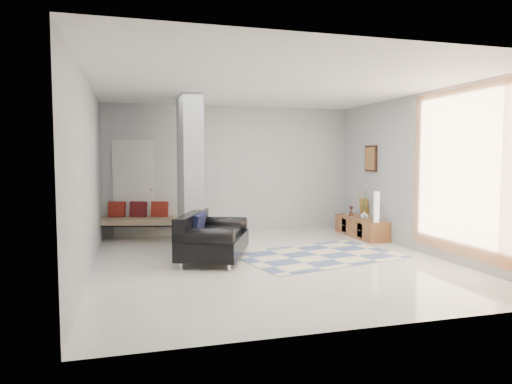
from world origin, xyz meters
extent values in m
plane|color=white|center=(0.00, 0.00, 0.00)|extent=(6.00, 6.00, 0.00)
plane|color=white|center=(0.00, 0.00, 2.80)|extent=(6.00, 6.00, 0.00)
plane|color=#ABAEB0|center=(0.00, 3.00, 1.40)|extent=(6.00, 0.00, 6.00)
plane|color=#ABAEB0|center=(0.00, -3.00, 1.40)|extent=(6.00, 0.00, 6.00)
plane|color=#ABAEB0|center=(-2.75, 0.00, 1.40)|extent=(0.00, 6.00, 6.00)
plane|color=#ABAEB0|center=(2.75, 0.00, 1.40)|extent=(0.00, 6.00, 6.00)
cube|color=#9FA2A5|center=(-1.10, 1.60, 1.40)|extent=(0.35, 1.20, 2.80)
cube|color=silver|center=(-2.10, 2.96, 1.02)|extent=(0.85, 0.06, 2.04)
plane|color=orange|center=(2.67, -1.15, 1.45)|extent=(0.00, 2.55, 2.55)
cube|color=#371C0F|center=(2.72, 1.70, 1.65)|extent=(0.04, 0.45, 0.55)
cube|color=brown|center=(2.52, 1.70, 0.20)|extent=(0.45, 1.59, 0.40)
cube|color=#371C0F|center=(2.30, 1.35, 0.20)|extent=(0.02, 0.21, 0.28)
cube|color=#371C0F|center=(2.30, 2.05, 0.20)|extent=(0.02, 0.21, 0.28)
cube|color=gold|center=(2.70, 1.92, 0.60)|extent=(0.09, 0.32, 0.40)
cube|color=silver|center=(2.42, 1.35, 0.46)|extent=(0.04, 0.10, 0.12)
cylinder|color=silver|center=(-1.46, -0.08, 0.05)|extent=(0.05, 0.05, 0.10)
cylinder|color=silver|center=(-0.96, 1.14, 0.05)|extent=(0.05, 0.05, 0.10)
cylinder|color=silver|center=(-0.78, -0.36, 0.05)|extent=(0.05, 0.05, 0.10)
cylinder|color=silver|center=(-0.28, 0.86, 0.05)|extent=(0.05, 0.05, 0.10)
cube|color=black|center=(-0.87, 0.39, 0.25)|extent=(1.46, 1.80, 0.30)
cube|color=black|center=(-1.21, 0.53, 0.58)|extent=(0.78, 1.52, 0.36)
cylinder|color=black|center=(-1.12, -0.22, 0.48)|extent=(0.93, 0.60, 0.28)
cylinder|color=black|center=(-0.62, 1.00, 0.48)|extent=(0.93, 0.60, 0.28)
cube|color=black|center=(-1.10, 0.49, 0.60)|extent=(0.35, 0.58, 0.31)
cylinder|color=black|center=(-2.91, 2.45, 0.20)|extent=(0.04, 0.04, 0.40)
cylinder|color=black|center=(-1.08, 1.99, 0.20)|extent=(0.04, 0.04, 0.40)
cylinder|color=black|center=(-2.72, 3.21, 0.20)|extent=(0.04, 0.04, 0.40)
cylinder|color=black|center=(-0.89, 2.75, 0.20)|extent=(0.04, 0.04, 0.40)
cube|color=#BDB18A|center=(-1.90, 2.60, 0.38)|extent=(2.04, 1.24, 0.12)
cube|color=maroon|center=(-2.45, 2.89, 0.60)|extent=(0.37, 0.24, 0.33)
cube|color=#591619|center=(-2.02, 2.79, 0.60)|extent=(0.37, 0.24, 0.33)
cube|color=maroon|center=(-1.60, 2.68, 0.60)|extent=(0.37, 0.24, 0.33)
cube|color=beige|center=(0.90, 0.20, 0.01)|extent=(2.99, 2.32, 0.01)
cylinder|color=beige|center=(2.50, 1.05, 0.70)|extent=(0.11, 0.11, 0.61)
imported|color=white|center=(2.47, 1.48, 0.49)|extent=(0.18, 0.18, 0.17)
camera|label=1|loc=(-2.18, -6.92, 1.68)|focal=32.00mm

